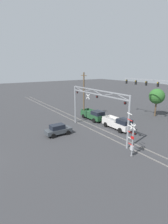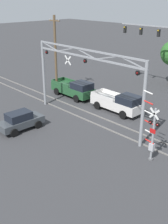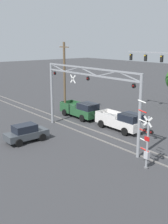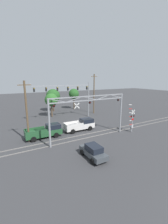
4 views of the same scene
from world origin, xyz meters
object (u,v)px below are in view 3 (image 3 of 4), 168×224
crossing_gantry (88,91)px  pickup_truck_following (81,110)px  crossing_signal_mast (147,143)px  utility_pole_left (65,78)px  pickup_truck_lead (121,121)px  sedan_waiting (26,133)px

crossing_gantry → pickup_truck_following: crossing_gantry is taller
crossing_gantry → crossing_signal_mast: bearing=-7.9°
pickup_truck_following → utility_pole_left: size_ratio=0.63×
crossing_gantry → pickup_truck_lead: (0.60, 4.09, -3.57)m
pickup_truck_lead → sedan_waiting: size_ratio=1.39×
crossing_gantry → sedan_waiting: 7.00m
utility_pole_left → sedan_waiting: bearing=-55.8°
pickup_truck_following → sedan_waiting: 9.70m
crossing_signal_mast → pickup_truck_following: bearing=160.3°
crossing_gantry → pickup_truck_lead: crossing_gantry is taller
crossing_gantry → utility_pole_left: utility_pole_left is taller
crossing_gantry → utility_pole_left: bearing=158.5°
crossing_gantry → crossing_signal_mast: (8.02, -1.11, -2.63)m
crossing_signal_mast → sedan_waiting: size_ratio=1.26×
pickup_truck_lead → utility_pole_left: size_ratio=0.62×
sedan_waiting → utility_pole_left: bearing=124.2°
crossing_signal_mast → sedan_waiting: (-10.69, -4.16, -1.12)m
pickup_truck_lead → pickup_truck_following: (-6.52, -0.22, 0.00)m
crossing_signal_mast → pickup_truck_following: size_ratio=0.89×
pickup_truck_following → sedan_waiting: bearing=-70.5°
crossing_signal_mast → utility_pole_left: size_ratio=0.56×
utility_pole_left → crossing_gantry: bearing=-21.5°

